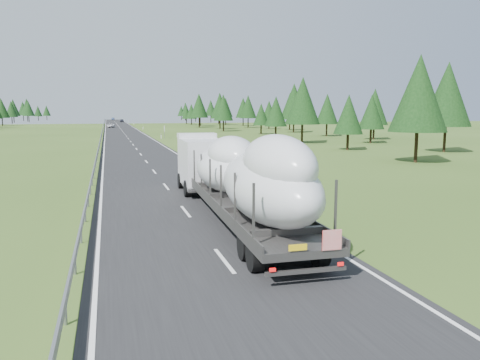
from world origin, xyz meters
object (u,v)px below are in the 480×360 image
object	(u,v)px
highway_sign	(164,130)
boat_truck	(235,172)
distant_car_dark	(122,121)
distant_van	(111,125)
distant_car_blue	(113,119)

from	to	relation	value
highway_sign	boat_truck	xyz separation A→B (m)	(-5.02, -73.64, 0.69)
boat_truck	distant_car_dark	size ratio (longest dim) A/B	4.83
boat_truck	distant_van	xyz separation A→B (m)	(-5.04, 142.07, -1.78)
highway_sign	distant_van	world-z (taller)	highway_sign
highway_sign	distant_car_dark	world-z (taller)	highway_sign
highway_sign	distant_car_dark	xyz separation A→B (m)	(-3.94, 148.33, -1.05)
highway_sign	boat_truck	bearing A→B (deg)	-93.90
boat_truck	distant_car_blue	size ratio (longest dim) A/B	4.88
distant_car_dark	boat_truck	bearing A→B (deg)	-90.89
distant_van	highway_sign	bearing A→B (deg)	-77.93
boat_truck	distant_car_dark	xyz separation A→B (m)	(1.08, 221.97, -1.74)
distant_van	distant_car_blue	distance (m)	135.24
boat_truck	highway_sign	bearing A→B (deg)	86.10
highway_sign	distant_car_blue	size ratio (longest dim) A/B	0.59
distant_car_dark	distant_car_blue	distance (m)	55.44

